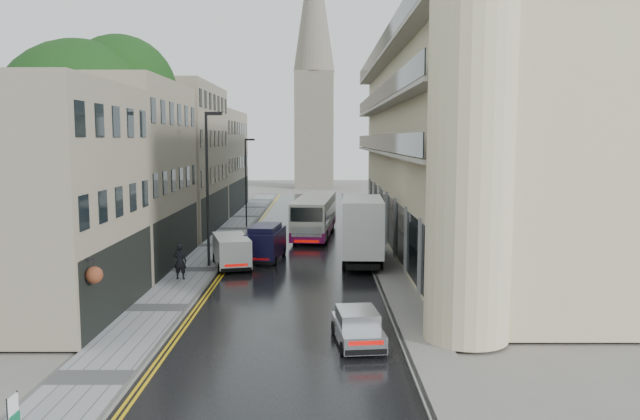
{
  "coord_description": "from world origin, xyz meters",
  "views": [
    {
      "loc": [
        1.45,
        -16.58,
        7.71
      ],
      "look_at": [
        1.44,
        18.0,
        3.74
      ],
      "focal_mm": 35.0,
      "sensor_mm": 36.0,
      "label": 1
    }
  ],
  "objects_px": {
    "silver_hatchback": "(344,338)",
    "pedestrian": "(180,261)",
    "tree_near": "(82,152)",
    "navy_van": "(247,246)",
    "white_lorry": "(344,235)",
    "estate_sign": "(13,413)",
    "lamp_post_far": "(246,183)",
    "white_van": "(220,256)",
    "cream_bus": "(295,221)",
    "lamp_post_near": "(207,190)",
    "tree_far": "(148,157)"
  },
  "relations": [
    {
      "from": "cream_bus",
      "to": "lamp_post_near",
      "type": "bearing_deg",
      "value": -111.34
    },
    {
      "from": "tree_near",
      "to": "lamp_post_far",
      "type": "bearing_deg",
      "value": 65.66
    },
    {
      "from": "silver_hatchback",
      "to": "white_lorry",
      "type": "bearing_deg",
      "value": 81.77
    },
    {
      "from": "tree_near",
      "to": "pedestrian",
      "type": "relative_size",
      "value": 7.12
    },
    {
      "from": "tree_near",
      "to": "lamp_post_near",
      "type": "height_order",
      "value": "tree_near"
    },
    {
      "from": "white_lorry",
      "to": "lamp_post_near",
      "type": "distance_m",
      "value": 8.52
    },
    {
      "from": "cream_bus",
      "to": "white_lorry",
      "type": "bearing_deg",
      "value": -66.53
    },
    {
      "from": "tree_far",
      "to": "lamp_post_near",
      "type": "relative_size",
      "value": 1.37
    },
    {
      "from": "cream_bus",
      "to": "estate_sign",
      "type": "xyz_separation_m",
      "value": [
        -6.16,
        -30.65,
        -0.99
      ]
    },
    {
      "from": "navy_van",
      "to": "estate_sign",
      "type": "height_order",
      "value": "navy_van"
    },
    {
      "from": "estate_sign",
      "to": "tree_far",
      "type": "bearing_deg",
      "value": 100.61
    },
    {
      "from": "tree_far",
      "to": "navy_van",
      "type": "xyz_separation_m",
      "value": [
        9.19,
        -11.99,
        -5.03
      ]
    },
    {
      "from": "pedestrian",
      "to": "lamp_post_near",
      "type": "relative_size",
      "value": 0.21
    },
    {
      "from": "white_lorry",
      "to": "estate_sign",
      "type": "height_order",
      "value": "white_lorry"
    },
    {
      "from": "lamp_post_far",
      "to": "pedestrian",
      "type": "bearing_deg",
      "value": -95.98
    },
    {
      "from": "tree_far",
      "to": "silver_hatchback",
      "type": "xyz_separation_m",
      "value": [
        14.48,
        -28.14,
        -5.54
      ]
    },
    {
      "from": "white_van",
      "to": "lamp_post_near",
      "type": "distance_m",
      "value": 4.14
    },
    {
      "from": "white_van",
      "to": "lamp_post_far",
      "type": "height_order",
      "value": "lamp_post_far"
    },
    {
      "from": "tree_near",
      "to": "lamp_post_near",
      "type": "distance_m",
      "value": 7.62
    },
    {
      "from": "tree_near",
      "to": "cream_bus",
      "type": "xyz_separation_m",
      "value": [
        12.05,
        9.69,
        -5.39
      ]
    },
    {
      "from": "cream_bus",
      "to": "navy_van",
      "type": "height_order",
      "value": "cream_bus"
    },
    {
      "from": "lamp_post_near",
      "to": "navy_van",
      "type": "bearing_deg",
      "value": 28.44
    },
    {
      "from": "pedestrian",
      "to": "lamp_post_near",
      "type": "bearing_deg",
      "value": -98.73
    },
    {
      "from": "tree_far",
      "to": "silver_hatchback",
      "type": "bearing_deg",
      "value": -62.77
    },
    {
      "from": "pedestrian",
      "to": "lamp_post_near",
      "type": "xyz_separation_m",
      "value": [
        0.91,
        3.62,
        3.58
      ]
    },
    {
      "from": "cream_bus",
      "to": "tree_far",
      "type": "bearing_deg",
      "value": 169.75
    },
    {
      "from": "tree_near",
      "to": "silver_hatchback",
      "type": "bearing_deg",
      "value": -45.69
    },
    {
      "from": "tree_near",
      "to": "navy_van",
      "type": "relative_size",
      "value": 3.0
    },
    {
      "from": "navy_van",
      "to": "pedestrian",
      "type": "distance_m",
      "value": 5.4
    },
    {
      "from": "lamp_post_far",
      "to": "estate_sign",
      "type": "distance_m",
      "value": 37.9
    },
    {
      "from": "navy_van",
      "to": "silver_hatchback",
      "type": "bearing_deg",
      "value": -65.66
    },
    {
      "from": "pedestrian",
      "to": "lamp_post_far",
      "type": "xyz_separation_m",
      "value": [
        1.22,
        20.15,
        2.8
      ]
    },
    {
      "from": "tree_far",
      "to": "estate_sign",
      "type": "xyz_separation_m",
      "value": [
        5.58,
        -33.96,
        -5.67
      ]
    },
    {
      "from": "pedestrian",
      "to": "estate_sign",
      "type": "xyz_separation_m",
      "value": [
        -0.48,
        -17.57,
        -0.53
      ]
    },
    {
      "from": "tree_far",
      "to": "cream_bus",
      "type": "height_order",
      "value": "tree_far"
    },
    {
      "from": "tree_near",
      "to": "white_van",
      "type": "distance_m",
      "value": 10.23
    },
    {
      "from": "cream_bus",
      "to": "estate_sign",
      "type": "height_order",
      "value": "cream_bus"
    },
    {
      "from": "white_lorry",
      "to": "white_van",
      "type": "relative_size",
      "value": 1.83
    },
    {
      "from": "navy_van",
      "to": "lamp_post_near",
      "type": "relative_size",
      "value": 0.51
    },
    {
      "from": "estate_sign",
      "to": "cream_bus",
      "type": "bearing_deg",
      "value": 79.9
    },
    {
      "from": "tree_near",
      "to": "navy_van",
      "type": "bearing_deg",
      "value": 6.11
    },
    {
      "from": "cream_bus",
      "to": "navy_van",
      "type": "xyz_separation_m",
      "value": [
        -2.56,
        -8.68,
        -0.36
      ]
    },
    {
      "from": "estate_sign",
      "to": "tree_near",
      "type": "bearing_deg",
      "value": 106.95
    },
    {
      "from": "silver_hatchback",
      "to": "pedestrian",
      "type": "bearing_deg",
      "value": 119.63
    },
    {
      "from": "silver_hatchback",
      "to": "estate_sign",
      "type": "xyz_separation_m",
      "value": [
        -8.9,
        -5.81,
        -0.12
      ]
    },
    {
      "from": "cream_bus",
      "to": "silver_hatchback",
      "type": "distance_m",
      "value": 25.0
    },
    {
      "from": "tree_far",
      "to": "cream_bus",
      "type": "bearing_deg",
      "value": -15.73
    },
    {
      "from": "white_van",
      "to": "pedestrian",
      "type": "xyz_separation_m",
      "value": [
        -1.84,
        -1.95,
        0.1
      ]
    },
    {
      "from": "white_lorry",
      "to": "silver_hatchback",
      "type": "distance_m",
      "value": 14.73
    },
    {
      "from": "silver_hatchback",
      "to": "lamp_post_far",
      "type": "xyz_separation_m",
      "value": [
        -7.2,
        31.91,
        3.21
      ]
    }
  ]
}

